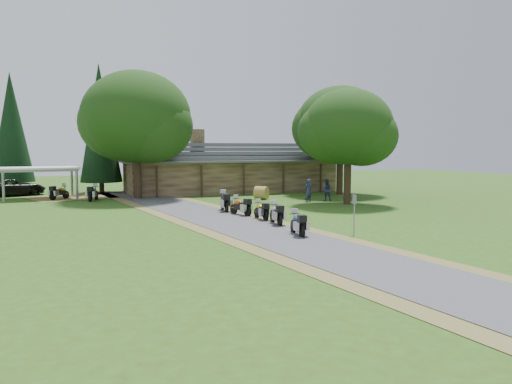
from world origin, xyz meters
name	(u,v)px	position (x,y,z in m)	size (l,w,h in m)	color
ground	(258,231)	(0.00, 0.00, 0.00)	(120.00, 120.00, 0.00)	#2F4B15
driveway	(226,221)	(-0.50, 4.00, 0.00)	(46.00, 46.00, 0.00)	#3F3F41
lodge	(229,167)	(6.00, 24.00, 2.45)	(21.40, 9.40, 4.90)	#4F3728
carport	(40,183)	(-11.49, 22.51, 1.35)	(6.23, 4.15, 2.70)	white
car_dark_suv	(12,183)	(-13.98, 26.02, 1.18)	(6.17, 2.63, 2.36)	black
motorcycle_row_a	(298,223)	(1.41, -1.78, 0.62)	(1.81, 0.59, 1.24)	navy
motorcycle_row_b	(276,213)	(1.80, 1.89, 0.65)	(1.91, 0.62, 1.31)	#B7B8BF
motorcycle_row_c	(261,210)	(1.71, 4.00, 0.60)	(1.74, 0.57, 1.19)	gold
motorcycle_row_d	(241,205)	(1.17, 6.27, 0.63)	(1.85, 0.60, 1.26)	#CF3D08
motorcycle_row_e	(225,201)	(0.83, 8.70, 0.70)	(2.06, 0.67, 1.41)	black
motorcycle_carport_a	(59,192)	(-9.93, 21.03, 0.67)	(1.95, 0.63, 1.33)	gold
motorcycle_carport_b	(93,192)	(-7.29, 19.12, 0.68)	(1.99, 0.65, 1.36)	gray
person_a	(308,188)	(9.02, 12.24, 1.07)	(0.61, 0.44, 2.14)	navy
person_b	(326,188)	(10.74, 12.36, 1.05)	(0.60, 0.43, 2.10)	navy
person_c	(308,188)	(9.60, 13.52, 1.02)	(0.58, 0.42, 2.04)	navy
hay_bale	(261,193)	(6.09, 15.22, 0.55)	(1.11, 1.11, 1.01)	olive
sign_post	(354,215)	(4.06, -2.71, 1.02)	(0.37, 0.06, 2.04)	gray
oak_lodge_left	(137,133)	(-3.63, 19.49, 5.61)	(9.21, 9.21, 11.21)	#183710
oak_lodge_right	(340,137)	(14.69, 17.03, 5.32)	(8.24, 8.24, 10.64)	#183710
oak_driveway	(348,142)	(10.97, 9.47, 4.80)	(6.87, 6.87, 9.59)	#183710
cedar_near	(100,128)	(-6.16, 26.66, 6.22)	(3.99, 3.99, 12.45)	black
cedar_far	(12,132)	(-14.20, 29.93, 5.84)	(3.97, 3.97, 11.68)	black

